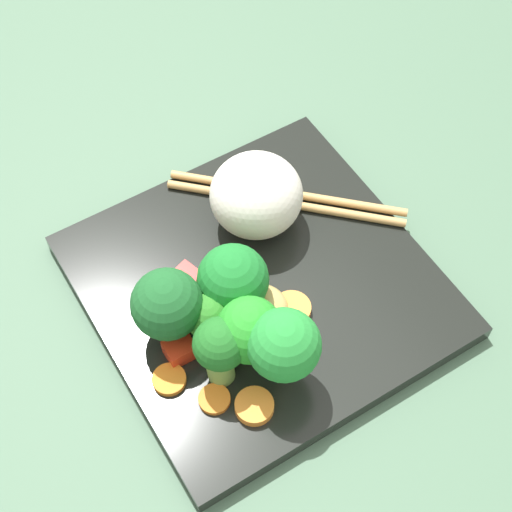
% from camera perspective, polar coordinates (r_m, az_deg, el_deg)
% --- Properties ---
extents(ground_plane, '(1.10, 1.10, 0.02)m').
position_cam_1_polar(ground_plane, '(0.67, 0.32, -2.99)').
color(ground_plane, '#496A51').
extents(square_plate, '(0.28, 0.28, 0.02)m').
position_cam_1_polar(square_plate, '(0.66, 0.33, -2.20)').
color(square_plate, black).
rests_on(square_plate, ground_plane).
extents(rice_mound, '(0.10, 0.10, 0.07)m').
position_cam_1_polar(rice_mound, '(0.66, 0.02, 4.42)').
color(rice_mound, white).
rests_on(rice_mound, square_plate).
extents(broccoli_floret_0, '(0.05, 0.05, 0.07)m').
position_cam_1_polar(broccoli_floret_0, '(0.58, -0.45, -5.44)').
color(broccoli_floret_0, '#80C054').
rests_on(broccoli_floret_0, square_plate).
extents(broccoli_floret_1, '(0.06, 0.06, 0.07)m').
position_cam_1_polar(broccoli_floret_1, '(0.61, -1.68, -1.77)').
color(broccoli_floret_1, '#5B9547').
rests_on(broccoli_floret_1, square_plate).
extents(broccoli_floret_2, '(0.06, 0.06, 0.07)m').
position_cam_1_polar(broccoli_floret_2, '(0.60, -6.57, -3.33)').
color(broccoli_floret_2, '#6CA853').
rests_on(broccoli_floret_2, square_plate).
extents(broccoli_floret_3, '(0.04, 0.04, 0.07)m').
position_cam_1_polar(broccoli_floret_3, '(0.58, -2.63, -6.64)').
color(broccoli_floret_3, '#739F4B').
rests_on(broccoli_floret_3, square_plate).
extents(broccoli_floret_4, '(0.04, 0.04, 0.05)m').
position_cam_1_polar(broccoli_floret_4, '(0.60, -3.46, -4.38)').
color(broccoli_floret_4, '#67A447').
rests_on(broccoli_floret_4, square_plate).
extents(broccoli_floret_5, '(0.05, 0.05, 0.08)m').
position_cam_1_polar(broccoli_floret_5, '(0.57, 2.04, -6.50)').
color(broccoli_floret_5, '#73A751').
rests_on(broccoli_floret_5, square_plate).
extents(carrot_slice_0, '(0.04, 0.04, 0.01)m').
position_cam_1_polar(carrot_slice_0, '(0.64, 2.60, -3.85)').
color(carrot_slice_0, '#FB9437').
rests_on(carrot_slice_0, square_plate).
extents(carrot_slice_1, '(0.03, 0.03, 0.00)m').
position_cam_1_polar(carrot_slice_1, '(0.60, -3.03, -10.29)').
color(carrot_slice_1, orange).
rests_on(carrot_slice_1, square_plate).
extents(carrot_slice_2, '(0.04, 0.04, 0.01)m').
position_cam_1_polar(carrot_slice_2, '(0.60, -0.12, -10.79)').
color(carrot_slice_2, orange).
rests_on(carrot_slice_2, square_plate).
extents(carrot_slice_3, '(0.03, 0.03, 0.00)m').
position_cam_1_polar(carrot_slice_3, '(0.61, -6.29, -8.85)').
color(carrot_slice_3, orange).
rests_on(carrot_slice_3, square_plate).
extents(pepper_chunk_0, '(0.04, 0.03, 0.02)m').
position_cam_1_polar(pepper_chunk_0, '(0.64, -5.14, -2.31)').
color(pepper_chunk_0, red).
rests_on(pepper_chunk_0, square_plate).
extents(pepper_chunk_1, '(0.02, 0.02, 0.02)m').
position_cam_1_polar(pepper_chunk_1, '(0.62, -5.51, -6.75)').
color(pepper_chunk_1, red).
rests_on(pepper_chunk_1, square_plate).
extents(pepper_chunk_2, '(0.04, 0.04, 0.02)m').
position_cam_1_polar(pepper_chunk_2, '(0.63, -3.55, -3.11)').
color(pepper_chunk_2, red).
rests_on(pepper_chunk_2, square_plate).
extents(chicken_piece_0, '(0.04, 0.05, 0.02)m').
position_cam_1_polar(chicken_piece_0, '(0.63, 0.68, -3.54)').
color(chicken_piece_0, tan).
rests_on(chicken_piece_0, square_plate).
extents(chicken_piece_1, '(0.04, 0.04, 0.02)m').
position_cam_1_polar(chicken_piece_1, '(0.62, 2.42, -5.36)').
color(chicken_piece_1, tan).
rests_on(chicken_piece_1, square_plate).
extents(chicken_piece_3, '(0.04, 0.04, 0.03)m').
position_cam_1_polar(chicken_piece_3, '(0.62, -1.46, -5.02)').
color(chicken_piece_3, tan).
rests_on(chicken_piece_3, square_plate).
extents(chopstick_pair, '(0.16, 0.16, 0.01)m').
position_cam_1_polar(chopstick_pair, '(0.70, 2.20, 4.19)').
color(chopstick_pair, tan).
rests_on(chopstick_pair, square_plate).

